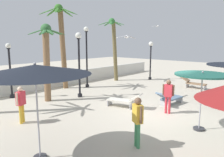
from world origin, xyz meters
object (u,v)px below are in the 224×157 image
Objects in this scene: patio_umbrella_1 at (35,70)px; patio_umbrella_4 at (202,78)px; lounge_chair_1 at (193,83)px; palm_tree_0 at (47,53)px; seagull_2 at (157,26)px; lamp_post_0 at (87,51)px; lamp_post_1 at (10,67)px; lamp_post_2 at (151,55)px; lamp_post_3 at (79,57)px; lounge_chair_0 at (125,100)px; lounge_chair_2 at (169,98)px; seagull_1 at (127,37)px; palm_tree_1 at (62,38)px; guest_0 at (138,117)px; guest_1 at (21,101)px; guest_2 at (168,93)px; palm_tree_2 at (114,44)px.

patio_umbrella_1 reaches higher than patio_umbrella_4.
palm_tree_0 is at bearing 150.99° from lounge_chair_1.
patio_umbrella_1 is at bearing -163.47° from seagull_2.
palm_tree_0 is at bearing -164.36° from lamp_post_0.
lamp_post_1 is 0.98× the size of lamp_post_2.
lamp_post_3 reaches higher than lounge_chair_0.
seagull_2 reaches higher than lounge_chair_0.
patio_umbrella_1 is 1.68× the size of lounge_chair_1.
seagull_1 is at bearing 103.31° from lounge_chair_2.
palm_tree_1 is 10.44m from guest_0.
guest_1 is (-6.85, -3.41, -1.77)m from lamp_post_0.
guest_2 is 4.18m from seagull_1.
seagull_2 is at bearing 15.65° from seagull_1.
lamp_post_0 reaches higher than lounge_chair_0.
lamp_post_1 is 4.90m from guest_1.
lounge_chair_1 is at bearing -13.19° from guest_1.
palm_tree_0 is 4.25m from lamp_post_0.
lounge_chair_0 is 9.62m from seagull_2.
lamp_post_1 is at bearing 112.79° from guest_2.
guest_0 is 1.02× the size of guest_2.
palm_tree_2 reaches higher than guest_1.
palm_tree_1 is at bearing 49.62° from patio_umbrella_1.
patio_umbrella_1 is 6.62m from palm_tree_0.
lamp_post_0 is 2.83× the size of guest_1.
lamp_post_2 is at bearing -3.84° from palm_tree_0.
lamp_post_0 is 2.73× the size of guest_2.
seagull_2 reaches higher than lamp_post_2.
lamp_post_0 is 4.79× the size of seagull_2.
seagull_1 reaches higher than guest_1.
guest_1 is 6.65m from seagull_1.
lounge_chair_0 is (-8.24, -3.49, -1.86)m from lamp_post_2.
palm_tree_0 is 0.82× the size of palm_tree_2.
patio_umbrella_4 is 5.52m from seagull_1.
lamp_post_0 is 2.41× the size of lounge_chair_1.
patio_umbrella_1 reaches higher than lounge_chair_0.
lamp_post_1 is 7.26m from lounge_chair_0.
guest_2 is at bearing -90.89° from palm_tree_1.
lounge_chair_2 is at bearing -58.29° from lamp_post_1.
palm_tree_0 is 2.27× the size of lounge_chair_0.
palm_tree_2 is 3.19× the size of guest_0.
lamp_post_3 is (-0.84, -2.83, -1.20)m from palm_tree_1.
palm_tree_1 is (2.62, 2.12, 0.92)m from palm_tree_0.
lamp_post_0 is (-3.36, -0.22, -0.52)m from palm_tree_2.
lounge_chair_1 is at bearing 11.16° from guest_2.
lamp_post_0 is at bearing 87.78° from lounge_chair_2.
guest_0 reaches higher than guest_2.
palm_tree_2 is 2.87× the size of lounge_chair_1.
guest_1 is at bearing 170.85° from seagull_1.
seagull_2 is (12.76, 0.93, 3.77)m from guest_1.
guest_0 is 1.34× the size of seagull_1.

